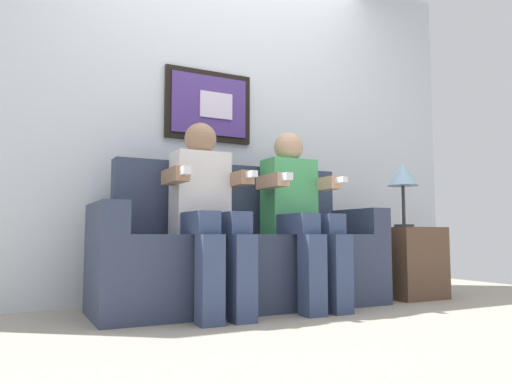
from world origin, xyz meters
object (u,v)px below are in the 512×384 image
Objects in this scene: side_table_right at (408,262)px; table_lamp at (403,178)px; person_on_right at (299,209)px; couch at (243,257)px; person_on_left at (207,207)px.

side_table_right is 0.61m from table_lamp.
person_on_right is at bearing -176.29° from side_table_right.
table_lamp is (1.22, -0.11, 0.55)m from couch.
person_on_left reaches higher than couch.
side_table_right is at bearing 2.26° from person_on_left.
table_lamp reaches higher than side_table_right.
person_on_right reaches higher than table_lamp.
side_table_right is 1.09× the size of table_lamp.
couch is at bearing 151.25° from person_on_right.
person_on_left reaches higher than table_lamp.
couch is 3.62× the size of side_table_right.
person_on_left is 1.60m from side_table_right.
person_on_right is 0.96m from table_lamp.
couch is 1.26m from side_table_right.
side_table_right is at bearing -4.81° from couch.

